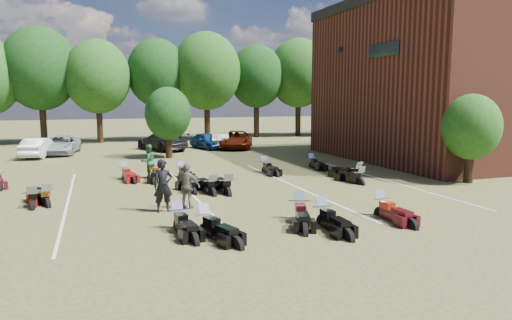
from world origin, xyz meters
name	(u,v)px	position (x,y,z in m)	size (l,w,h in m)	color
ground	(280,203)	(0.00, 0.00, 0.00)	(160.00, 160.00, 0.00)	brown
car_1	(39,148)	(-10.61, 18.85, 0.69)	(1.46, 4.18, 1.38)	silver
car_2	(60,145)	(-9.33, 20.25, 0.69)	(2.29, 4.98, 1.38)	#93989B
car_3	(162,141)	(-1.79, 20.44, 0.76)	(2.12, 5.22, 1.51)	black
car_4	(208,141)	(1.90, 20.22, 0.67)	(1.58, 3.94, 1.34)	navy
car_5	(221,141)	(3.01, 20.15, 0.63)	(1.34, 3.85, 1.27)	#B2B3AE
car_6	(237,140)	(4.23, 19.66, 0.73)	(2.43, 5.26, 1.46)	#571504
car_7	(341,135)	(14.49, 20.27, 0.77)	(2.17, 5.33, 1.55)	#3D3D42
person_black	(163,186)	(-4.58, 0.09, 0.97)	(0.71, 0.46, 1.94)	black
person_green	(148,161)	(-4.28, 7.60, 0.88)	(0.86, 0.67, 1.77)	#24622F
person_grey	(187,186)	(-3.65, 0.27, 0.87)	(1.02, 0.42, 1.73)	#5F5B52
motorcycle_2	(206,234)	(-3.76, -3.13, 0.00)	(0.74, 2.32, 1.29)	black
motorcycle_3	(178,229)	(-4.47, -2.32, 0.00)	(0.73, 2.28, 1.27)	black
motorcycle_4	(322,225)	(0.09, -3.44, 0.00)	(0.74, 2.33, 1.30)	black
motorcycle_5	(299,219)	(-0.33, -2.54, 0.00)	(0.76, 2.40, 1.34)	black
motorcycle_6	(381,216)	(2.59, -3.09, 0.00)	(0.73, 2.29, 1.28)	#44090F
motorcycle_7	(33,209)	(-9.17, 2.19, 0.00)	(0.71, 2.24, 1.25)	maroon
motorcycle_8	(47,207)	(-8.71, 2.41, 0.00)	(0.75, 2.36, 1.32)	black
motorcycle_9	(193,194)	(-2.92, 2.78, 0.00)	(0.66, 2.08, 1.16)	black
motorcycle_10	(213,195)	(-2.19, 2.27, 0.00)	(0.76, 2.37, 1.32)	black
motorcycle_11	(228,195)	(-1.56, 2.06, 0.00)	(0.78, 2.44, 1.36)	black
motorcycle_12	(360,185)	(5.14, 2.30, 0.00)	(0.71, 2.22, 1.24)	black
motorcycle_13	(357,181)	(5.55, 3.21, 0.00)	(0.78, 2.45, 1.37)	black
motorcycle_15	(125,179)	(-5.49, 7.81, 0.00)	(0.71, 2.21, 1.23)	maroon
motorcycle_16	(181,177)	(-2.60, 7.49, 0.00)	(0.66, 2.08, 1.16)	black
motorcycle_17	(157,178)	(-3.89, 7.50, 0.00)	(0.77, 2.41, 1.34)	black
motorcycle_19	(265,172)	(2.12, 7.35, 0.00)	(0.72, 2.26, 1.26)	black
motorcycle_20	(312,167)	(5.44, 8.10, 0.00)	(0.67, 2.10, 1.17)	black
tree_line	(156,76)	(-1.00, 29.00, 6.31)	(56.00, 6.00, 9.79)	black
young_tree_near_building	(471,127)	(10.50, 1.00, 2.75)	(2.80, 2.80, 4.16)	black
young_tree_midfield	(168,114)	(-2.00, 15.50, 3.09)	(3.20, 3.20, 4.70)	black
parking_lines	(191,193)	(-3.00, 3.00, 0.01)	(20.10, 14.00, 0.01)	silver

